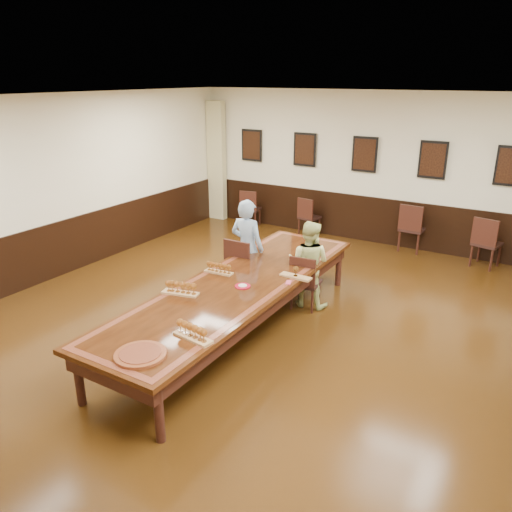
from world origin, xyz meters
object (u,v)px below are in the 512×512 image
Objects in this scene: chair_woman at (306,281)px; spare_chair_b at (310,216)px; carved_platter at (140,354)px; spare_chair_d at (487,242)px; chair_man at (244,267)px; conference_table at (238,293)px; person_woman at (309,264)px; person_man at (247,248)px; spare_chair_c at (413,227)px; spare_chair_a at (251,208)px.

chair_woman is 1.02× the size of spare_chair_b.
spare_chair_d is at bearing 70.00° from carved_platter.
chair_woman is 0.90× the size of spare_chair_d.
conference_table is at bearing 117.98° from chair_man.
person_woman is 3.45m from carved_platter.
spare_chair_d is 4.71m from person_man.
conference_table is 7.55× the size of carved_platter.
spare_chair_c is 3.58m from person_woman.
chair_man is 1.53× the size of carved_platter.
person_man reaches higher than carved_platter.
person_man is at bearing 116.28° from conference_table.
conference_table is at bearing 95.05° from carved_platter.
spare_chair_c is 0.63× the size of person_man.
chair_man is 0.20× the size of conference_table.
person_woman is at bearing -174.83° from person_man.
conference_table is (-1.18, -4.83, 0.10)m from spare_chair_c.
spare_chair_d is 1.49× the size of carved_platter.
chair_man is 4.78m from spare_chair_d.
spare_chair_a is at bearing -59.54° from person_man.
chair_woman is 0.55× the size of person_man.
spare_chair_a reaches higher than spare_chair_b.
conference_table is (-0.46, -1.33, -0.09)m from person_woman.
spare_chair_a reaches higher than conference_table.
person_woman is (1.59, -3.42, 0.26)m from spare_chair_b.
chair_woman is at bearing 123.31° from spare_chair_b.
spare_chair_c reaches higher than carved_platter.
chair_man is 1.00× the size of spare_chair_c.
person_woman is (-0.01, 0.09, 0.25)m from chair_woman.
chair_woman is at bearing 70.82° from spare_chair_d.
spare_chair_b is (1.52, 0.10, -0.01)m from spare_chair_a.
spare_chair_a is at bearing 12.70° from spare_chair_b.
person_woman reaches higher than conference_table.
chair_woman is at bearing 119.90° from spare_chair_a.
chair_man is at bearing 60.68° from spare_chair_d.
carved_platter is (-2.45, -6.74, 0.28)m from spare_chair_d.
conference_table is at bearing 115.85° from person_man.
spare_chair_d reaches higher than spare_chair_a.
spare_chair_a is 0.91× the size of spare_chair_d.
chair_man is 1.08m from chair_woman.
spare_chair_d is (2.17, 3.40, 0.05)m from chair_woman.
spare_chair_d is (5.29, -0.01, 0.04)m from spare_chair_a.
spare_chair_a is at bearing 119.71° from conference_table.
spare_chair_a is 0.65× the size of person_woman.
person_woman is at bearing 123.76° from spare_chair_b.
person_man is 1.08m from person_woman.
carved_platter is (-0.28, -3.44, 0.07)m from person_woman.
spare_chair_d is 0.20× the size of conference_table.
chair_man is 1.10m from person_woman.
person_man reaches higher than spare_chair_b.
chair_man is at bearing 67.12° from spare_chair_c.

